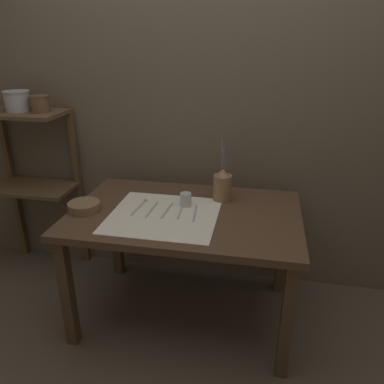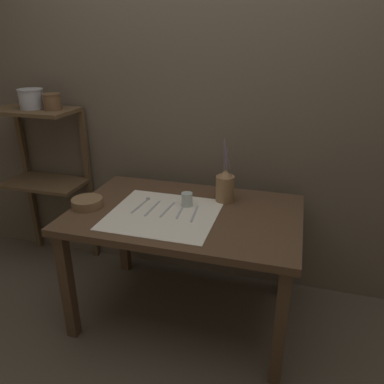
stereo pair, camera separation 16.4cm
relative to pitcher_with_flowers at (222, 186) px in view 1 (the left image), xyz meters
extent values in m
plane|color=brown|center=(-0.18, -0.20, -0.81)|extent=(12.00, 12.00, 0.00)
cube|color=brown|center=(-0.18, 0.32, 0.39)|extent=(7.00, 0.06, 2.40)
cube|color=#4C3523|center=(-0.18, -0.20, -0.11)|extent=(1.28, 0.83, 0.04)
cube|color=#4C3523|center=(-0.76, -0.55, -0.47)|extent=(0.06, 0.06, 0.68)
cube|color=#4C3523|center=(0.39, -0.55, -0.47)|extent=(0.06, 0.06, 0.68)
cube|color=#4C3523|center=(-0.76, 0.15, -0.47)|extent=(0.06, 0.06, 0.68)
cube|color=#4C3523|center=(0.39, 0.15, -0.47)|extent=(0.06, 0.06, 0.68)
cube|color=brown|center=(-1.34, 0.11, 0.36)|extent=(0.57, 0.33, 0.02)
cube|color=brown|center=(-1.34, 0.11, -0.16)|extent=(0.57, 0.33, 0.02)
cube|color=brown|center=(-1.60, 0.26, -0.22)|extent=(0.04, 0.04, 1.18)
cube|color=brown|center=(-1.07, 0.26, -0.22)|extent=(0.04, 0.04, 1.18)
cube|color=silver|center=(-0.29, -0.27, -0.09)|extent=(0.59, 0.55, 0.00)
cylinder|color=olive|center=(0.00, 0.00, -0.01)|extent=(0.11, 0.11, 0.16)
cone|color=olive|center=(0.00, 0.00, 0.08)|extent=(0.08, 0.08, 0.04)
cylinder|color=slate|center=(0.01, 0.00, 0.17)|extent=(0.01, 0.02, 0.14)
cylinder|color=slate|center=(0.00, -0.01, 0.17)|extent=(0.02, 0.00, 0.13)
cylinder|color=slate|center=(-0.01, 0.01, 0.17)|extent=(0.01, 0.02, 0.14)
cylinder|color=slate|center=(0.00, 0.00, 0.20)|extent=(0.03, 0.02, 0.18)
cylinder|color=slate|center=(0.01, -0.01, 0.19)|extent=(0.05, 0.04, 0.17)
cylinder|color=brown|center=(-0.74, -0.30, -0.07)|extent=(0.18, 0.18, 0.05)
cylinder|color=#B7C1BC|center=(-0.19, -0.13, -0.05)|extent=(0.06, 0.06, 0.08)
cube|color=#A8A8AD|center=(-0.45, -0.22, -0.09)|extent=(0.03, 0.20, 0.00)
sphere|color=#A8A8AD|center=(-0.44, -0.11, -0.08)|extent=(0.02, 0.02, 0.02)
cube|color=#A8A8AD|center=(-0.37, -0.23, -0.09)|extent=(0.02, 0.20, 0.00)
cube|color=#A8A8AD|center=(-0.28, -0.22, -0.09)|extent=(0.02, 0.20, 0.00)
cube|color=#A8A8AD|center=(-0.21, -0.21, -0.09)|extent=(0.03, 0.20, 0.00)
sphere|color=#A8A8AD|center=(-0.21, -0.11, -0.08)|extent=(0.02, 0.02, 0.02)
cube|color=#A8A8AD|center=(-0.12, -0.23, -0.09)|extent=(0.03, 0.20, 0.00)
cylinder|color=#A8A8AD|center=(-1.34, 0.11, 0.43)|extent=(0.15, 0.15, 0.13)
cylinder|color=#A8A8AD|center=(-1.34, 0.11, 0.49)|extent=(0.16, 0.16, 0.01)
cylinder|color=brown|center=(-1.18, 0.11, 0.42)|extent=(0.11, 0.11, 0.11)
cylinder|color=brown|center=(-1.18, 0.11, 0.47)|extent=(0.12, 0.12, 0.01)
camera|label=1|loc=(0.22, -2.05, 0.81)|focal=35.00mm
camera|label=2|loc=(0.38, -2.01, 0.81)|focal=35.00mm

